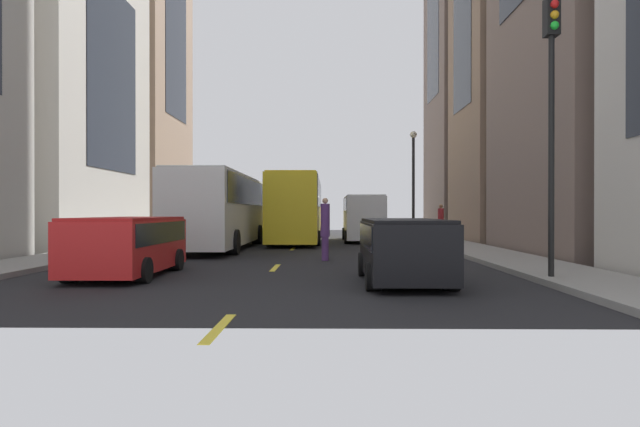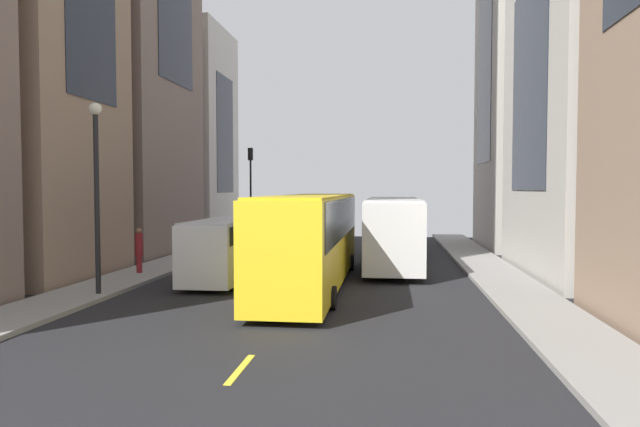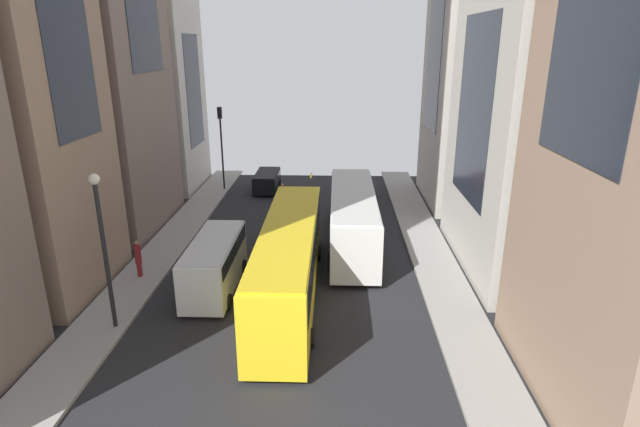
{
  "view_description": "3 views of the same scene",
  "coord_description": "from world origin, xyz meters",
  "px_view_note": "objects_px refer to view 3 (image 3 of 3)",
  "views": [
    {
      "loc": [
        1.58,
        -28.83,
        1.7
      ],
      "look_at": [
        1.16,
        1.18,
        1.59
      ],
      "focal_mm": 30.29,
      "sensor_mm": 36.0,
      "label": 1
    },
    {
      "loc": [
        -3.14,
        24.03,
        3.84
      ],
      "look_at": [
        -0.06,
        -0.59,
        2.74
      ],
      "focal_mm": 31.43,
      "sensor_mm": 36.0,
      "label": 2
    },
    {
      "loc": [
        -2.28,
        24.12,
        11.59
      ],
      "look_at": [
        -1.43,
        -1.98,
        2.74
      ],
      "focal_mm": 28.33,
      "sensor_mm": 36.0,
      "label": 3
    }
  ],
  "objects_px": {
    "car_black_1": "(267,180)",
    "pedestrian_crossing_near": "(283,197)",
    "delivery_van_white": "(215,261)",
    "car_red_0": "(353,184)",
    "streetcar_yellow": "(289,254)",
    "pedestrian_waiting_curb": "(138,257)",
    "traffic_light_near_corner": "(221,134)",
    "city_bus_white": "(353,214)"
  },
  "relations": [
    {
      "from": "city_bus_white",
      "to": "car_black_1",
      "type": "distance_m",
      "value": 13.63
    },
    {
      "from": "delivery_van_white",
      "to": "streetcar_yellow",
      "type": "bearing_deg",
      "value": 172.31
    },
    {
      "from": "car_black_1",
      "to": "pedestrian_waiting_curb",
      "type": "distance_m",
      "value": 17.25
    },
    {
      "from": "delivery_van_white",
      "to": "pedestrian_waiting_curb",
      "type": "distance_m",
      "value": 4.32
    },
    {
      "from": "streetcar_yellow",
      "to": "car_black_1",
      "type": "relative_size",
      "value": 3.21
    },
    {
      "from": "car_black_1",
      "to": "streetcar_yellow",
      "type": "bearing_deg",
      "value": 100.92
    },
    {
      "from": "delivery_van_white",
      "to": "car_red_0",
      "type": "distance_m",
      "value": 18.01
    },
    {
      "from": "streetcar_yellow",
      "to": "car_red_0",
      "type": "height_order",
      "value": "streetcar_yellow"
    },
    {
      "from": "streetcar_yellow",
      "to": "delivery_van_white",
      "type": "xyz_separation_m",
      "value": [
        3.71,
        -0.5,
        -0.61
      ]
    },
    {
      "from": "streetcar_yellow",
      "to": "pedestrian_crossing_near",
      "type": "relative_size",
      "value": 6.36
    },
    {
      "from": "car_red_0",
      "to": "pedestrian_waiting_curb",
      "type": "bearing_deg",
      "value": 53.44
    },
    {
      "from": "car_black_1",
      "to": "pedestrian_crossing_near",
      "type": "relative_size",
      "value": 1.98
    },
    {
      "from": "car_red_0",
      "to": "pedestrian_waiting_curb",
      "type": "distance_m",
      "value": 19.25
    },
    {
      "from": "car_red_0",
      "to": "pedestrian_waiting_curb",
      "type": "xyz_separation_m",
      "value": [
        11.47,
        15.46,
        0.28
      ]
    },
    {
      "from": "car_red_0",
      "to": "streetcar_yellow",
      "type": "bearing_deg",
      "value": 78.12
    },
    {
      "from": "city_bus_white",
      "to": "traffic_light_near_corner",
      "type": "relative_size",
      "value": 1.76
    },
    {
      "from": "car_black_1",
      "to": "pedestrian_waiting_curb",
      "type": "height_order",
      "value": "pedestrian_waiting_curb"
    },
    {
      "from": "delivery_van_white",
      "to": "pedestrian_crossing_near",
      "type": "height_order",
      "value": "delivery_van_white"
    },
    {
      "from": "car_red_0",
      "to": "traffic_light_near_corner",
      "type": "distance_m",
      "value": 11.35
    },
    {
      "from": "delivery_van_white",
      "to": "car_red_0",
      "type": "height_order",
      "value": "delivery_van_white"
    },
    {
      "from": "traffic_light_near_corner",
      "to": "car_black_1",
      "type": "bearing_deg",
      "value": -178.82
    },
    {
      "from": "city_bus_white",
      "to": "car_black_1",
      "type": "xyz_separation_m",
      "value": [
        6.7,
        -11.82,
        -1.11
      ]
    },
    {
      "from": "pedestrian_waiting_curb",
      "to": "traffic_light_near_corner",
      "type": "xyz_separation_m",
      "value": [
        -0.84,
        -16.61,
        3.52
      ]
    },
    {
      "from": "pedestrian_waiting_curb",
      "to": "pedestrian_crossing_near",
      "type": "bearing_deg",
      "value": -113.62
    },
    {
      "from": "pedestrian_waiting_curb",
      "to": "traffic_light_near_corner",
      "type": "relative_size",
      "value": 0.29
    },
    {
      "from": "pedestrian_waiting_curb",
      "to": "car_red_0",
      "type": "bearing_deg",
      "value": -120.23
    },
    {
      "from": "car_black_1",
      "to": "pedestrian_crossing_near",
      "type": "bearing_deg",
      "value": 108.17
    },
    {
      "from": "car_red_0",
      "to": "pedestrian_crossing_near",
      "type": "relative_size",
      "value": 2.07
    },
    {
      "from": "car_black_1",
      "to": "pedestrian_crossing_near",
      "type": "height_order",
      "value": "pedestrian_crossing_near"
    },
    {
      "from": "delivery_van_white",
      "to": "car_red_0",
      "type": "relative_size",
      "value": 1.37
    },
    {
      "from": "car_black_1",
      "to": "traffic_light_near_corner",
      "type": "distance_m",
      "value": 5.22
    },
    {
      "from": "traffic_light_near_corner",
      "to": "pedestrian_waiting_curb",
      "type": "bearing_deg",
      "value": 87.12
    },
    {
      "from": "car_red_0",
      "to": "pedestrian_waiting_curb",
      "type": "height_order",
      "value": "pedestrian_waiting_curb"
    },
    {
      "from": "delivery_van_white",
      "to": "pedestrian_crossing_near",
      "type": "bearing_deg",
      "value": -100.0
    },
    {
      "from": "delivery_van_white",
      "to": "car_black_1",
      "type": "distance_m",
      "value": 17.7
    },
    {
      "from": "pedestrian_crossing_near",
      "to": "city_bus_white",
      "type": "bearing_deg",
      "value": 130.75
    },
    {
      "from": "car_red_0",
      "to": "city_bus_white",
      "type": "bearing_deg",
      "value": 87.98
    },
    {
      "from": "streetcar_yellow",
      "to": "traffic_light_near_corner",
      "type": "distance_m",
      "value": 19.61
    },
    {
      "from": "city_bus_white",
      "to": "delivery_van_white",
      "type": "xyz_separation_m",
      "value": [
        6.91,
        5.87,
        -0.49
      ]
    },
    {
      "from": "delivery_van_white",
      "to": "car_black_1",
      "type": "bearing_deg",
      "value": -90.66
    },
    {
      "from": "car_black_1",
      "to": "pedestrian_waiting_curb",
      "type": "bearing_deg",
      "value": 75.26
    },
    {
      "from": "delivery_van_white",
      "to": "traffic_light_near_corner",
      "type": "bearing_deg",
      "value": -79.23
    }
  ]
}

